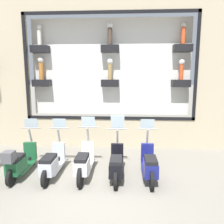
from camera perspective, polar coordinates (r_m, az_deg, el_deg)
ground_plane at (r=5.84m, az=-3.10°, el=-19.86°), size 120.00×120.00×0.00m
building_facade at (r=8.77m, az=-0.60°, el=18.34°), size 1.25×36.00×8.24m
scooter_navy_0 at (r=6.27m, az=9.74°, el=-13.40°), size 1.80×0.60×1.55m
scooter_black_1 at (r=6.24m, az=1.17°, el=-13.46°), size 1.79×0.60×1.67m
scooter_white_2 at (r=6.33m, az=-7.31°, el=-12.96°), size 1.81×0.60×1.61m
scooter_silver_3 at (r=6.56m, az=-15.36°, el=-12.69°), size 1.79×0.60×1.53m
scooter_green_4 at (r=6.83m, az=-22.98°, el=-11.89°), size 1.79×0.61×1.53m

